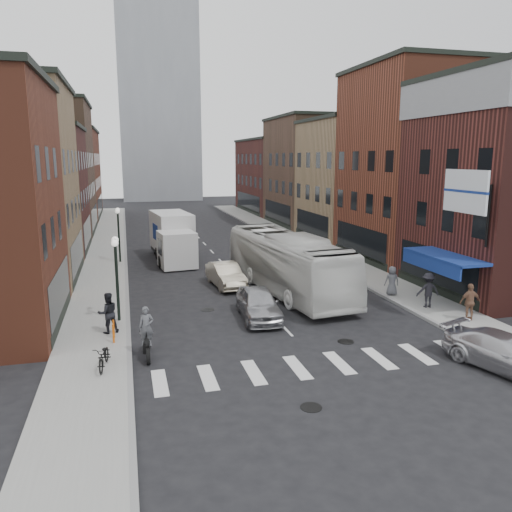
{
  "coord_description": "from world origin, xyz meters",
  "views": [
    {
      "loc": [
        -6.88,
        -19.58,
        7.76
      ],
      "look_at": [
        0.1,
        6.91,
        2.32
      ],
      "focal_mm": 35.0,
      "sensor_mm": 36.0,
      "label": 1
    }
  ],
  "objects": [
    {
      "name": "ground",
      "position": [
        0.0,
        0.0,
        0.0
      ],
      "size": [
        160.0,
        160.0,
        0.0
      ],
      "primitive_type": "plane",
      "color": "black",
      "rests_on": "ground"
    },
    {
      "name": "sidewalk_left",
      "position": [
        -8.5,
        22.0,
        0.07
      ],
      "size": [
        3.0,
        74.0,
        0.15
      ],
      "primitive_type": "cube",
      "color": "gray",
      "rests_on": "ground"
    },
    {
      "name": "sidewalk_right",
      "position": [
        8.5,
        22.0,
        0.07
      ],
      "size": [
        3.0,
        74.0,
        0.15
      ],
      "primitive_type": "cube",
      "color": "gray",
      "rests_on": "ground"
    },
    {
      "name": "curb_left",
      "position": [
        -7.0,
        22.0,
        0.0
      ],
      "size": [
        0.2,
        74.0,
        0.16
      ],
      "primitive_type": "cube",
      "color": "gray",
      "rests_on": "ground"
    },
    {
      "name": "curb_right",
      "position": [
        7.0,
        22.0,
        0.0
      ],
      "size": [
        0.2,
        74.0,
        0.16
      ],
      "primitive_type": "cube",
      "color": "gray",
      "rests_on": "ground"
    },
    {
      "name": "crosswalk_stripes",
      "position": [
        0.0,
        -3.0,
        0.0
      ],
      "size": [
        12.0,
        2.2,
        0.01
      ],
      "primitive_type": "cube",
      "color": "silver",
      "rests_on": "ground"
    },
    {
      "name": "bldg_left_mid_b",
      "position": [
        -14.99,
        24.0,
        5.15
      ],
      "size": [
        10.3,
        10.2,
        10.3
      ],
      "color": "#421B17",
      "rests_on": "ground"
    },
    {
      "name": "bldg_left_far_a",
      "position": [
        -14.99,
        35.0,
        6.65
      ],
      "size": [
        10.3,
        12.2,
        13.3
      ],
      "color": "#4E3727",
      "rests_on": "ground"
    },
    {
      "name": "bldg_left_far_b",
      "position": [
        -14.99,
        49.0,
        5.65
      ],
      "size": [
        10.3,
        16.2,
        11.3
      ],
      "color": "brown",
      "rests_on": "ground"
    },
    {
      "name": "bldg_right_mid_a",
      "position": [
        15.0,
        14.0,
        7.15
      ],
      "size": [
        10.3,
        10.2,
        14.3
      ],
      "color": "brown",
      "rests_on": "ground"
    },
    {
      "name": "bldg_right_mid_b",
      "position": [
        14.99,
        24.0,
        5.65
      ],
      "size": [
        10.3,
        10.2,
        11.3
      ],
      "color": "#9E7D57",
      "rests_on": "ground"
    },
    {
      "name": "bldg_right_far_a",
      "position": [
        14.99,
        35.0,
        6.15
      ],
      "size": [
        10.3,
        12.2,
        12.3
      ],
      "color": "#4E3727",
      "rests_on": "ground"
    },
    {
      "name": "bldg_right_far_b",
      "position": [
        14.99,
        49.0,
        5.15
      ],
      "size": [
        10.3,
        16.2,
        10.3
      ],
      "color": "#421B17",
      "rests_on": "ground"
    },
    {
      "name": "awning_blue",
      "position": [
        8.93,
        2.5,
        2.63
      ],
      "size": [
        1.8,
        5.0,
        0.78
      ],
      "color": "navy",
      "rests_on": "ground"
    },
    {
      "name": "billboard_sign",
      "position": [
        8.59,
        0.5,
        6.13
      ],
      "size": [
        1.52,
        3.0,
        3.7
      ],
      "color": "black",
      "rests_on": "ground"
    },
    {
      "name": "distant_tower",
      "position": [
        0.0,
        78.0,
        25.0
      ],
      "size": [
        14.0,
        14.0,
        50.0
      ],
      "primitive_type": "cube",
      "color": "#9399A0",
      "rests_on": "ground"
    },
    {
      "name": "streetlamp_near",
      "position": [
        -7.4,
        4.0,
        2.91
      ],
      "size": [
        0.32,
        1.22,
        4.11
      ],
      "color": "black",
      "rests_on": "ground"
    },
    {
      "name": "streetlamp_far",
      "position": [
        -7.4,
        18.0,
        2.91
      ],
      "size": [
        0.32,
        1.22,
        4.11
      ],
      "color": "black",
      "rests_on": "ground"
    },
    {
      "name": "bike_rack",
      "position": [
        -7.6,
        1.3,
        0.55
      ],
      "size": [
        0.08,
        0.68,
        0.8
      ],
      "color": "#D8590C",
      "rests_on": "sidewalk_left"
    },
    {
      "name": "box_truck",
      "position": [
        -3.45,
        18.12,
        1.76
      ],
      "size": [
        3.1,
        8.44,
        3.57
      ],
      "rotation": [
        0.0,
        0.0,
        0.12
      ],
      "color": "silver",
      "rests_on": "ground"
    },
    {
      "name": "motorcycle_rider",
      "position": [
        -6.3,
        -0.6,
        0.98
      ],
      "size": [
        0.61,
        2.05,
        2.09
      ],
      "rotation": [
        0.0,
        0.0,
        -0.12
      ],
      "color": "black",
      "rests_on": "ground"
    },
    {
      "name": "transit_bus",
      "position": [
        2.08,
        7.41,
        1.73
      ],
      "size": [
        4.27,
        12.67,
        3.46
      ],
      "primitive_type": "imported",
      "rotation": [
        0.0,
        0.0,
        0.11
      ],
      "color": "silver",
      "rests_on": "ground"
    },
    {
      "name": "sedan_left_near",
      "position": [
        -0.8,
        3.0,
        0.76
      ],
      "size": [
        2.12,
        4.59,
        1.52
      ],
      "primitive_type": "imported",
      "rotation": [
        0.0,
        0.0,
        -0.07
      ],
      "color": "#ADADB2",
      "rests_on": "ground"
    },
    {
      "name": "sedan_left_far",
      "position": [
        -1.13,
        9.48,
        0.72
      ],
      "size": [
        1.9,
        4.46,
        1.43
      ],
      "primitive_type": "imported",
      "rotation": [
        0.0,
        0.0,
        0.09
      ],
      "color": "beige",
      "rests_on": "ground"
    },
    {
      "name": "curb_car",
      "position": [
        6.43,
        -5.14,
        0.67
      ],
      "size": [
        3.23,
        4.98,
        1.34
      ],
      "primitive_type": "imported",
      "rotation": [
        0.0,
        0.0,
        0.32
      ],
      "color": "silver",
      "rests_on": "ground"
    },
    {
      "name": "parked_bicycle",
      "position": [
        -7.89,
        -1.52,
        0.59
      ],
      "size": [
        0.82,
        1.75,
        0.89
      ],
      "primitive_type": "imported",
      "rotation": [
        0.0,
        0.0,
        -0.14
      ],
      "color": "black",
      "rests_on": "sidewalk_left"
    },
    {
      "name": "ped_left_solo",
      "position": [
        -7.83,
        2.32,
        1.06
      ],
      "size": [
        0.99,
        0.72,
        1.82
      ],
      "primitive_type": "imported",
      "rotation": [
        0.0,
        0.0,
        3.4
      ],
      "color": "black",
      "rests_on": "sidewalk_left"
    },
    {
      "name": "ped_right_a",
      "position": [
        8.0,
        2.13,
        1.06
      ],
      "size": [
        1.25,
        0.77,
        1.81
      ],
      "primitive_type": "imported",
      "rotation": [
        0.0,
        0.0,
        2.97
      ],
      "color": "black",
      "rests_on": "sidewalk_right"
    },
    {
      "name": "ped_right_b",
      "position": [
        8.7,
        -0.23,
        1.04
      ],
      "size": [
        1.09,
        0.61,
        1.78
      ],
      "primitive_type": "imported",
      "rotation": [
        0.0,
        0.0,
        3.05
      ],
      "color": "brown",
      "rests_on": "sidewalk_right"
    },
    {
      "name": "ped_right_c",
      "position": [
        7.4,
        4.69,
        0.97
      ],
      "size": [
        0.89,
        0.67,
        1.64
      ],
      "primitive_type": "imported",
      "rotation": [
        0.0,
        0.0,
        2.94
      ],
      "color": "#5B5C63",
      "rests_on": "sidewalk_right"
    }
  ]
}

